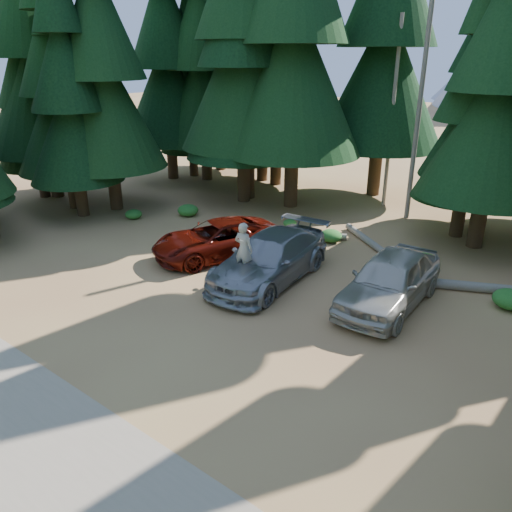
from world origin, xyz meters
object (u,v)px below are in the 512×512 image
object	(u,v)px
log_right	(492,289)
red_pickup	(218,239)
silver_minivan_center	(270,259)
frisbee_player	(244,249)
log_mid	(365,239)
log_left	(302,236)
silver_minivan_right	(390,280)

from	to	relation	value
log_right	red_pickup	bearing A→B (deg)	174.04
silver_minivan_center	log_right	world-z (taller)	silver_minivan_center
frisbee_player	log_right	distance (m)	9.17
log_mid	log_right	distance (m)	6.41
silver_minivan_center	log_mid	distance (m)	6.23
log_right	log_left	bearing A→B (deg)	151.51
log_left	log_mid	distance (m)	2.94
log_left	log_mid	world-z (taller)	log_mid
red_pickup	log_mid	world-z (taller)	red_pickup
silver_minivan_center	log_mid	world-z (taller)	silver_minivan_center
red_pickup	frisbee_player	bearing A→B (deg)	-8.95
silver_minivan_right	frisbee_player	xyz separation A→B (m)	(-4.65, -2.20, 0.71)
silver_minivan_center	log_mid	bearing A→B (deg)	75.76
frisbee_player	log_mid	bearing A→B (deg)	-104.68
silver_minivan_right	log_left	bearing A→B (deg)	145.68
silver_minivan_right	log_right	distance (m)	4.20
frisbee_player	log_right	bearing A→B (deg)	-148.97
frisbee_player	red_pickup	bearing A→B (deg)	-37.83
log_left	log_right	world-z (taller)	log_right
silver_minivan_center	log_left	xyz separation A→B (m)	(-1.55, 4.65, -0.75)
log_left	log_right	distance (m)	8.65
red_pickup	frisbee_player	world-z (taller)	frisbee_player
red_pickup	silver_minivan_right	world-z (taller)	silver_minivan_right
silver_minivan_center	silver_minivan_right	xyz separation A→B (m)	(4.46, 0.89, 0.04)
frisbee_player	log_left	distance (m)	6.29
log_mid	log_right	size ratio (longest dim) A/B	0.64
red_pickup	silver_minivan_center	bearing A→B (deg)	12.85
frisbee_player	log_left	size ratio (longest dim) A/B	0.48
log_left	silver_minivan_center	bearing A→B (deg)	-104.28
silver_minivan_center	frisbee_player	xyz separation A→B (m)	(-0.19, -1.30, 0.75)
red_pickup	log_mid	bearing A→B (deg)	76.11
red_pickup	frisbee_player	size ratio (longest dim) A/B	2.81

